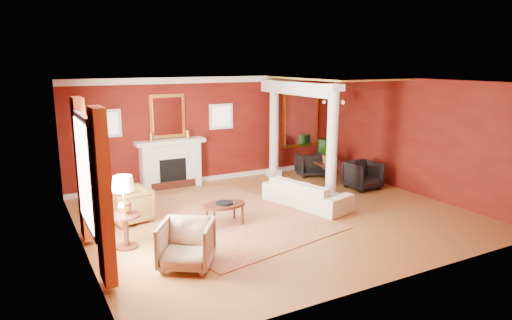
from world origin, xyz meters
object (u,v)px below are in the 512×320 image
sofa (307,189)px  side_table (124,201)px  coffee_table (225,206)px  dining_table (331,167)px  armchair_stripe (186,242)px  armchair_leopard (129,204)px

sofa → side_table: 4.31m
coffee_table → side_table: 2.12m
side_table → dining_table: bearing=18.6°
sofa → armchair_stripe: 3.97m
armchair_stripe → coffee_table: (1.36, 1.49, -0.02)m
sofa → dining_table: (1.96, 1.62, -0.02)m
armchair_stripe → armchair_leopard: bearing=131.1°
armchair_leopard → coffee_table: armchair_leopard is taller
side_table → armchair_leopard: bearing=74.5°
coffee_table → dining_table: bearing=24.1°
sofa → side_table: side_table is taller
armchair_stripe → side_table: (-0.69, 1.27, 0.46)m
dining_table → sofa: bearing=142.9°
coffee_table → dining_table: (4.17, 1.87, -0.02)m
sofa → armchair_stripe: size_ratio=2.50×
dining_table → armchair_leopard: bearing=110.9°
armchair_stripe → side_table: size_ratio=0.63×
coffee_table → armchair_stripe: bearing=-132.4°
sofa → side_table: bearing=81.1°
sofa → armchair_stripe: bearing=100.7°
armchair_stripe → dining_table: 6.47m
armchair_leopard → sofa: bearing=66.9°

